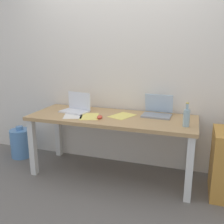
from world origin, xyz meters
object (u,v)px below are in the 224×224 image
at_px(laptop_right, 157,111).
at_px(water_cooler_jug, 21,143).
at_px(laptop_left, 76,108).
at_px(desk, 112,124).
at_px(beer_bottle, 186,117).
at_px(computer_mouse, 100,117).

xyz_separation_m(laptop_right, water_cooler_jug, (-1.87, -0.10, -0.58)).
bearing_deg(laptop_left, laptop_right, 7.44).
relative_size(laptop_right, water_cooler_jug, 0.76).
relative_size(laptop_left, water_cooler_jug, 0.83).
bearing_deg(laptop_right, desk, -158.80).
relative_size(desk, laptop_right, 5.70).
relative_size(desk, laptop_left, 5.18).
bearing_deg(beer_bottle, desk, 170.85).
relative_size(desk, computer_mouse, 19.11).
height_order(desk, water_cooler_jug, desk).
distance_m(laptop_left, water_cooler_jug, 1.06).
height_order(laptop_left, laptop_right, laptop_right).
xyz_separation_m(desk, laptop_right, (0.49, 0.19, 0.14)).
distance_m(laptop_left, laptop_right, 0.99).
height_order(beer_bottle, computer_mouse, beer_bottle).
height_order(beer_bottle, water_cooler_jug, beer_bottle).
bearing_deg(laptop_left, desk, -7.32).
bearing_deg(laptop_right, computer_mouse, -151.33).
xyz_separation_m(laptop_left, computer_mouse, (0.39, -0.20, -0.03)).
height_order(desk, beer_bottle, beer_bottle).
bearing_deg(desk, beer_bottle, -9.15).
height_order(laptop_left, computer_mouse, laptop_left).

